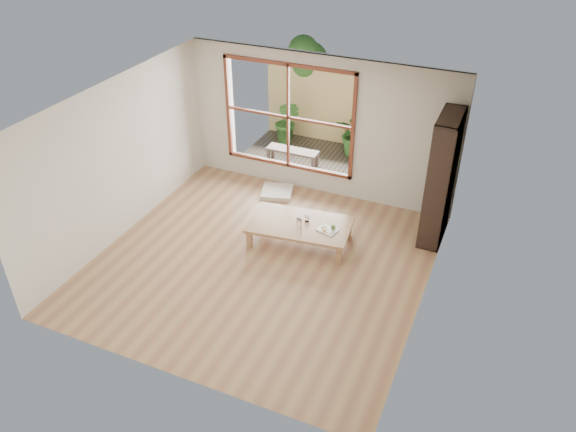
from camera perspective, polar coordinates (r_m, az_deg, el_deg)
name	(u,v)px	position (r m, az deg, el deg)	size (l,w,h in m)	color
ground	(262,261)	(8.89, -2.63, -4.63)	(5.00, 5.00, 0.00)	tan
low_table	(300,226)	(9.14, 1.22, -0.99)	(1.74, 1.11, 0.36)	#AF7B55
floor_cushion	(277,192)	(10.60, -1.12, 2.46)	(0.56, 0.56, 0.08)	white
bookshelf	(441,179)	(9.24, 15.30, 3.66)	(0.34, 0.97, 2.15)	#33221C
glass_tall	(299,224)	(8.98, 1.17, -0.79)	(0.08, 0.08, 0.15)	silver
glass_mid	(307,218)	(9.17, 1.94, -0.20)	(0.07, 0.07, 0.09)	silver
glass_short	(307,219)	(9.15, 1.94, -0.30)	(0.07, 0.07, 0.09)	silver
glass_small	(298,220)	(9.14, 1.05, -0.39)	(0.06, 0.06, 0.07)	silver
food_tray	(329,229)	(8.96, 4.14, -1.36)	(0.36, 0.30, 0.10)	white
deck	(310,160)	(11.86, 2.24, 5.76)	(2.80, 2.00, 0.05)	#383229
garden_bench	(293,152)	(11.48, 0.46, 6.50)	(1.07, 0.31, 0.34)	#33221C
bamboo_fence	(328,103)	(12.35, 4.07, 11.42)	(2.80, 0.06, 1.80)	tan
shrub_right	(358,133)	(11.90, 7.12, 8.37)	(0.88, 0.76, 0.98)	#316123
shrub_left	(287,122)	(12.33, -0.08, 9.55)	(0.55, 0.44, 0.99)	#316123
garden_tree	(304,61)	(12.60, 1.69, 15.43)	(1.04, 0.85, 2.22)	#4C3D2D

